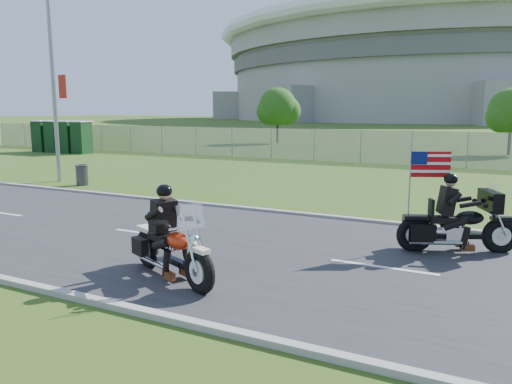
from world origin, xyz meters
The scene contains 16 objects.
ground centered at (0.00, 0.00, 0.00)m, with size 420.00×420.00×0.00m, color #234515.
road centered at (0.00, 0.00, 0.02)m, with size 120.00×8.00×0.04m, color #28282B.
curb_north centered at (0.00, 4.05, 0.05)m, with size 120.00×0.18×0.12m, color #9E9B93.
curb_south centered at (0.00, -4.05, 0.05)m, with size 120.00×0.18×0.12m, color #9E9B93.
fence centered at (-5.00, 20.00, 1.00)m, with size 60.00×0.03×2.00m, color gray.
stadium centered at (-20.00, 170.00, 15.58)m, with size 140.40×140.40×29.20m.
streetlight centered at (-11.98, 6.22, 5.64)m, with size 0.90×2.46×10.00m.
porta_toilet_a centered at (-22.00, 17.00, 1.15)m, with size 1.10×1.10×2.30m, color black.
porta_toilet_b centered at (-23.40, 17.00, 1.15)m, with size 1.10×1.10×2.30m, color black.
porta_toilet_c centered at (-24.80, 17.00, 1.15)m, with size 1.10×1.10×2.30m, color black.
porta_toilet_d centered at (-26.20, 17.00, 1.15)m, with size 1.10×1.10×2.30m, color black.
tree_fence_near centered at (6.04, 30.04, 2.97)m, with size 3.52×3.28×4.75m.
tree_fence_mid centered at (-13.95, 34.04, 3.30)m, with size 3.96×3.69×5.30m.
motorcycle_lead centered at (0.54, -2.47, 0.58)m, with size 2.59×1.38×1.84m.
motorcycle_follow centered at (5.20, 1.92, 0.62)m, with size 2.57×1.45×2.28m.
trash_can centered at (-10.15, 5.58, 0.43)m, with size 0.50×0.50×0.86m, color #404046.
Camera 1 is at (6.14, -9.87, 3.21)m, focal length 35.00 mm.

